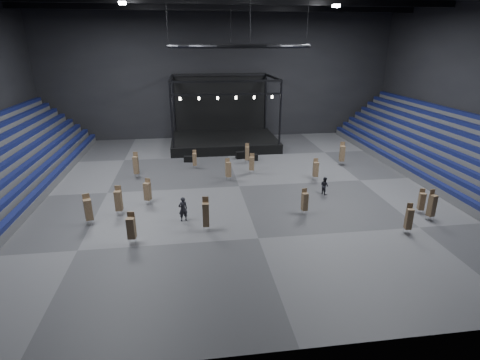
{
  "coord_description": "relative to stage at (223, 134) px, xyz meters",
  "views": [
    {
      "loc": [
        -4.55,
        -33.96,
        13.27
      ],
      "look_at": [
        -0.18,
        -2.0,
        1.4
      ],
      "focal_mm": 28.0,
      "sensor_mm": 36.0,
      "label": 1
    }
  ],
  "objects": [
    {
      "name": "wall_front",
      "position": [
        -0.0,
        -37.24,
        7.55
      ],
      "size": [
        50.0,
        0.2,
        18.0
      ],
      "primitive_type": "cube",
      "color": "black",
      "rests_on": "ground"
    },
    {
      "name": "flight_case_mid",
      "position": [
        2.79,
        -7.98,
        -1.08
      ],
      "size": [
        1.16,
        0.7,
        0.73
      ],
      "primitive_type": "cube",
      "rotation": [
        0.0,
        0.0,
        0.14
      ],
      "color": "black",
      "rests_on": "floor"
    },
    {
      "name": "stage",
      "position": [
        0.0,
        0.0,
        0.0
      ],
      "size": [
        14.0,
        10.0,
        9.2
      ],
      "color": "black",
      "rests_on": "floor"
    },
    {
      "name": "flight_case_left",
      "position": [
        -4.86,
        -7.47,
        -1.1
      ],
      "size": [
        1.1,
        0.64,
        0.7
      ],
      "primitive_type": "cube",
      "rotation": [
        0.0,
        0.0,
        -0.11
      ],
      "color": "black",
      "rests_on": "floor"
    },
    {
      "name": "chair_stack_6",
      "position": [
        -8.42,
        -19.41,
        -0.22
      ],
      "size": [
        0.66,
        0.66,
        2.35
      ],
      "rotation": [
        0.0,
        0.0,
        -0.39
      ],
      "color": "silver",
      "rests_on": "floor"
    },
    {
      "name": "floor",
      "position": [
        -0.0,
        -16.24,
        -1.45
      ],
      "size": [
        50.0,
        50.0,
        0.0
      ],
      "primitive_type": "plane",
      "color": "#48484A",
      "rests_on": "ground"
    },
    {
      "name": "chair_stack_8",
      "position": [
        -3.66,
        -25.02,
        -0.08
      ],
      "size": [
        0.51,
        0.51,
        2.69
      ],
      "rotation": [
        0.0,
        0.0,
        -0.06
      ],
      "color": "silver",
      "rests_on": "floor"
    },
    {
      "name": "chair_stack_14",
      "position": [
        -10.52,
        -21.35,
        -0.14
      ],
      "size": [
        0.57,
        0.57,
        2.51
      ],
      "rotation": [
        0.0,
        0.0,
        -0.09
      ],
      "color": "silver",
      "rests_on": "floor"
    },
    {
      "name": "bleachers_right",
      "position": [
        22.94,
        -16.24,
        0.28
      ],
      "size": [
        7.2,
        40.0,
        6.4
      ],
      "color": "#48484A",
      "rests_on": "floor"
    },
    {
      "name": "chair_stack_5",
      "position": [
        1.86,
        -12.6,
        -0.27
      ],
      "size": [
        0.63,
        0.63,
        2.21
      ],
      "rotation": [
        0.0,
        0.0,
        -0.3
      ],
      "color": "silver",
      "rests_on": "floor"
    },
    {
      "name": "crew_member",
      "position": [
        7.58,
        -19.26,
        -0.62
      ],
      "size": [
        0.89,
        0.99,
        1.66
      ],
      "primitive_type": "imported",
      "rotation": [
        0.0,
        0.0,
        1.97
      ],
      "color": "black",
      "rests_on": "floor"
    },
    {
      "name": "chair_stack_3",
      "position": [
        1.95,
        -8.81,
        -0.24
      ],
      "size": [
        0.51,
        0.51,
        2.34
      ],
      "rotation": [
        0.0,
        0.0,
        -0.12
      ],
      "color": "silver",
      "rests_on": "floor"
    },
    {
      "name": "man_center",
      "position": [
        -5.36,
        -23.1,
        -0.45
      ],
      "size": [
        0.85,
        0.69,
        2.01
      ],
      "primitive_type": "imported",
      "rotation": [
        0.0,
        0.0,
        3.48
      ],
      "color": "black",
      "rests_on": "floor"
    },
    {
      "name": "chair_stack_0",
      "position": [
        12.65,
        -10.92,
        -0.06
      ],
      "size": [
        0.64,
        0.64,
        2.66
      ],
      "rotation": [
        0.0,
        0.0,
        -0.2
      ],
      "color": "silver",
      "rests_on": "floor"
    },
    {
      "name": "chair_stack_9",
      "position": [
        -4.16,
        -10.02,
        -0.36
      ],
      "size": [
        0.46,
        0.46,
        2.1
      ],
      "rotation": [
        0.0,
        0.0,
        -0.1
      ],
      "color": "silver",
      "rests_on": "floor"
    },
    {
      "name": "chair_stack_15",
      "position": [
        11.05,
        -27.42,
        -0.24
      ],
      "size": [
        0.52,
        0.52,
        2.35
      ],
      "rotation": [
        0.0,
        0.0,
        -0.18
      ],
      "color": "silver",
      "rests_on": "floor"
    },
    {
      "name": "wall_back",
      "position": [
        -0.0,
        4.76,
        7.55
      ],
      "size": [
        50.0,
        0.2,
        18.0
      ],
      "primitive_type": "cube",
      "color": "black",
      "rests_on": "ground"
    },
    {
      "name": "chair_stack_7",
      "position": [
        14.0,
        -25.68,
        -0.13
      ],
      "size": [
        0.57,
        0.57,
        2.58
      ],
      "rotation": [
        0.0,
        0.0,
        0.21
      ],
      "color": "silver",
      "rests_on": "floor"
    },
    {
      "name": "chair_stack_13",
      "position": [
        -0.86,
        -14.36,
        -0.24
      ],
      "size": [
        0.6,
        0.6,
        2.31
      ],
      "rotation": [
        0.0,
        0.0,
        0.28
      ],
      "color": "silver",
      "rests_on": "floor"
    },
    {
      "name": "chair_stack_12",
      "position": [
        -12.54,
        -22.82,
        -0.12
      ],
      "size": [
        0.71,
        0.71,
        2.51
      ],
      "rotation": [
        0.0,
        0.0,
        0.36
      ],
      "color": "silver",
      "rests_on": "floor"
    },
    {
      "name": "chair_stack_11",
      "position": [
        4.46,
        -23.22,
        -0.3
      ],
      "size": [
        0.49,
        0.49,
        2.22
      ],
      "rotation": [
        0.0,
        0.0,
        0.13
      ],
      "color": "silver",
      "rests_on": "floor"
    },
    {
      "name": "chair_stack_2",
      "position": [
        -10.25,
        -12.14,
        -0.07
      ],
      "size": [
        0.54,
        0.54,
        2.7
      ],
      "rotation": [
        0.0,
        0.0,
        -0.12
      ],
      "color": "silver",
      "rests_on": "floor"
    },
    {
      "name": "chair_stack_4",
      "position": [
        7.97,
        -15.52,
        -0.24
      ],
      "size": [
        0.54,
        0.54,
        2.29
      ],
      "rotation": [
        0.0,
        0.0,
        -0.07
      ],
      "color": "silver",
      "rests_on": "floor"
    },
    {
      "name": "flight_case_right",
      "position": [
        1.51,
        -6.89,
        -1.03
      ],
      "size": [
        1.36,
        0.84,
        0.85
      ],
      "primitive_type": "cube",
      "rotation": [
        0.0,
        0.0,
        0.17
      ],
      "color": "black",
      "rests_on": "floor"
    },
    {
      "name": "truss_ring",
      "position": [
        -0.0,
        -16.24,
        11.55
      ],
      "size": [
        12.3,
        12.3,
        5.15
      ],
      "color": "black",
      "rests_on": "ceiling"
    },
    {
      "name": "chair_stack_10",
      "position": [
        -8.88,
        -26.23,
        -0.2
      ],
      "size": [
        0.6,
        0.6,
        2.35
      ],
      "rotation": [
        0.0,
        0.0,
        -0.14
      ],
      "color": "silver",
      "rests_on": "floor"
    },
    {
      "name": "chair_stack_1",
      "position": [
        13.96,
        -24.41,
        -0.32
      ],
      "size": [
        0.53,
        0.53,
        2.16
      ],
      "rotation": [
        0.0,
        0.0,
        -0.21
      ],
      "color": "silver",
      "rests_on": "floor"
    }
  ]
}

